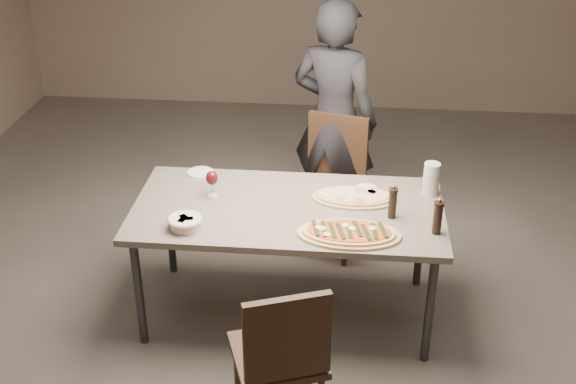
# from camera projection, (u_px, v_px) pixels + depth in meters

# --- Properties ---
(room) EXTENTS (7.00, 7.00, 7.00)m
(room) POSITION_uv_depth(u_px,v_px,m) (288.00, 102.00, 3.87)
(room) COLOR #5E5751
(room) RESTS_ON ground
(dining_table) EXTENTS (1.80, 0.90, 0.75)m
(dining_table) POSITION_uv_depth(u_px,v_px,m) (288.00, 216.00, 4.20)
(dining_table) COLOR slate
(dining_table) RESTS_ON ground
(zucchini_pizza) EXTENTS (0.56, 0.31, 0.05)m
(zucchini_pizza) POSITION_uv_depth(u_px,v_px,m) (349.00, 233.00, 3.89)
(zucchini_pizza) COLOR tan
(zucchini_pizza) RESTS_ON dining_table
(ham_pizza) EXTENTS (0.50, 0.28, 0.04)m
(ham_pizza) POSITION_uv_depth(u_px,v_px,m) (354.00, 197.00, 4.25)
(ham_pizza) COLOR tan
(ham_pizza) RESTS_ON dining_table
(bread_basket) EXTENTS (0.19, 0.19, 0.07)m
(bread_basket) POSITION_uv_depth(u_px,v_px,m) (185.00, 222.00, 3.95)
(bread_basket) COLOR beige
(bread_basket) RESTS_ON dining_table
(oil_dish) EXTENTS (0.13, 0.13, 0.01)m
(oil_dish) POSITION_uv_depth(u_px,v_px,m) (367.00, 189.00, 4.36)
(oil_dish) COLOR white
(oil_dish) RESTS_ON dining_table
(pepper_mill_left) EXTENTS (0.05, 0.05, 0.20)m
(pepper_mill_left) POSITION_uv_depth(u_px,v_px,m) (393.00, 202.00, 4.03)
(pepper_mill_left) COLOR black
(pepper_mill_left) RESTS_ON dining_table
(pepper_mill_right) EXTENTS (0.05, 0.05, 0.21)m
(pepper_mill_right) POSITION_uv_depth(u_px,v_px,m) (438.00, 217.00, 3.88)
(pepper_mill_right) COLOR black
(pepper_mill_right) RESTS_ON dining_table
(carafe) EXTENTS (0.10, 0.10, 0.20)m
(carafe) POSITION_uv_depth(u_px,v_px,m) (431.00, 179.00, 4.27)
(carafe) COLOR silver
(carafe) RESTS_ON dining_table
(wine_glass) EXTENTS (0.07, 0.07, 0.16)m
(wine_glass) POSITION_uv_depth(u_px,v_px,m) (212.00, 179.00, 4.25)
(wine_glass) COLOR silver
(wine_glass) RESTS_ON dining_table
(side_plate) EXTENTS (0.16, 0.16, 0.01)m
(side_plate) POSITION_uv_depth(u_px,v_px,m) (200.00, 172.00, 4.56)
(side_plate) COLOR white
(side_plate) RESTS_ON dining_table
(chair_near) EXTENTS (0.55, 0.55, 0.90)m
(chair_near) POSITION_uv_depth(u_px,v_px,m) (282.00, 352.00, 3.44)
(chair_near) COLOR #392418
(chair_near) RESTS_ON ground
(chair_far) EXTENTS (0.54, 0.54, 0.94)m
(chair_far) POSITION_uv_depth(u_px,v_px,m) (332.00, 176.00, 5.01)
(chair_far) COLOR #392418
(chair_far) RESTS_ON ground
(diner) EXTENTS (0.74, 0.62, 1.72)m
(diner) POSITION_uv_depth(u_px,v_px,m) (334.00, 119.00, 5.04)
(diner) COLOR black
(diner) RESTS_ON ground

